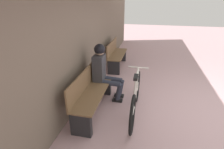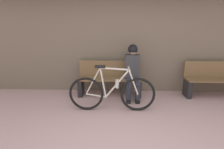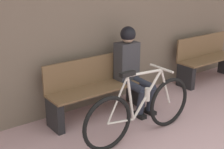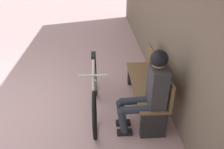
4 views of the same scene
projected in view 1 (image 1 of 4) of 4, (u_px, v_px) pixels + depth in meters
name	position (u px, v px, depth m)	size (l,w,h in m)	color
ground_plane	(217.00, 118.00, 3.38)	(24.00, 24.00, 0.00)	#C69EA3
storefront_wall	(74.00, 25.00, 3.26)	(12.00, 0.56, 3.20)	#756656
park_bench_near	(91.00, 94.00, 3.45)	(1.51, 0.42, 0.85)	brown
bicycle	(135.00, 97.00, 3.36)	(1.71, 0.40, 0.93)	black
person_seated	(104.00, 69.00, 3.78)	(0.34, 0.66, 1.26)	#2D3342
park_bench_far	(116.00, 56.00, 5.70)	(1.35, 0.42, 0.85)	brown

